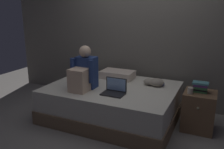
{
  "coord_description": "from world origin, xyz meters",
  "views": [
    {
      "loc": [
        1.32,
        -2.97,
        1.72
      ],
      "look_at": [
        -0.11,
        0.1,
        0.78
      ],
      "focal_mm": 38.51,
      "sensor_mm": 36.0,
      "label": 1
    }
  ],
  "objects": [
    {
      "name": "clothes_pile",
      "position": [
        0.39,
        0.61,
        0.58
      ],
      "size": [
        0.33,
        0.22,
        0.13
      ],
      "color": "gray",
      "rests_on": "bed"
    },
    {
      "name": "mug",
      "position": [
        0.97,
        0.35,
        0.61
      ],
      "size": [
        0.08,
        0.08,
        0.09
      ],
      "primitive_type": "cylinder",
      "color": "#BCB2A3",
      "rests_on": "nightstand"
    },
    {
      "name": "laptop",
      "position": [
        -0.03,
        -0.0,
        0.59
      ],
      "size": [
        0.32,
        0.23,
        0.22
      ],
      "color": "black",
      "rests_on": "bed"
    },
    {
      "name": "book_stack",
      "position": [
        1.09,
        0.47,
        0.65
      ],
      "size": [
        0.21,
        0.16,
        0.15
      ],
      "color": "#387042",
      "rests_on": "nightstand"
    },
    {
      "name": "pillow",
      "position": [
        -0.31,
        0.75,
        0.6
      ],
      "size": [
        0.56,
        0.36,
        0.13
      ],
      "primitive_type": "cube",
      "color": "beige",
      "rests_on": "bed"
    },
    {
      "name": "person_sitting",
      "position": [
        -0.54,
        0.0,
        0.78
      ],
      "size": [
        0.39,
        0.44,
        0.66
      ],
      "color": "navy",
      "rests_on": "bed"
    },
    {
      "name": "bed",
      "position": [
        -0.2,
        0.3,
        0.26
      ],
      "size": [
        2.0,
        1.5,
        0.53
      ],
      "color": "#7A6047",
      "rests_on": "ground_plane"
    },
    {
      "name": "wall_back",
      "position": [
        0.0,
        1.2,
        1.35
      ],
      "size": [
        5.6,
        0.1,
        2.7
      ],
      "primitive_type": "cube",
      "color": "slate",
      "rests_on": "ground_plane"
    },
    {
      "name": "ground_plane",
      "position": [
        0.0,
        0.0,
        0.0
      ],
      "size": [
        8.0,
        8.0,
        0.0
      ],
      "primitive_type": "plane",
      "color": "gray"
    },
    {
      "name": "nightstand",
      "position": [
        1.1,
        0.47,
        0.28
      ],
      "size": [
        0.44,
        0.46,
        0.57
      ],
      "color": "brown",
      "rests_on": "ground_plane"
    }
  ]
}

